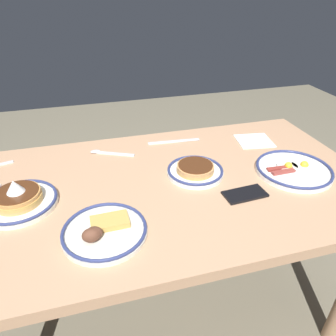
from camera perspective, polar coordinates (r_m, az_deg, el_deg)
name	(u,v)px	position (r m, az deg, el deg)	size (l,w,h in m)	color
ground_plane	(167,309)	(1.64, -0.10, -24.27)	(6.00, 6.00, 0.00)	#706955
dining_table	(167,201)	(1.17, -0.13, -6.00)	(1.48, 0.83, 0.73)	tan
plate_near_main	(195,170)	(1.16, 4.99, -0.39)	(0.21, 0.21, 0.04)	white
plate_center_pancakes	(294,169)	(1.26, 21.93, -0.22)	(0.28, 0.28, 0.04)	white
plate_far_companion	(18,200)	(1.11, -25.63, -5.27)	(0.24, 0.24, 0.09)	silver
plate_far_side	(104,231)	(0.92, -11.63, -11.16)	(0.24, 0.24, 0.05)	silver
cell_phone	(245,194)	(1.09, 13.84, -4.64)	(0.14, 0.07, 0.01)	black
paper_napkin	(254,141)	(1.46, 15.44, 4.80)	(0.15, 0.14, 0.00)	white
butter_knife	(174,141)	(1.40, 1.12, 4.88)	(0.23, 0.03, 0.01)	silver
tea_spoon	(106,153)	(1.33, -11.23, 2.75)	(0.18, 0.09, 0.01)	silver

